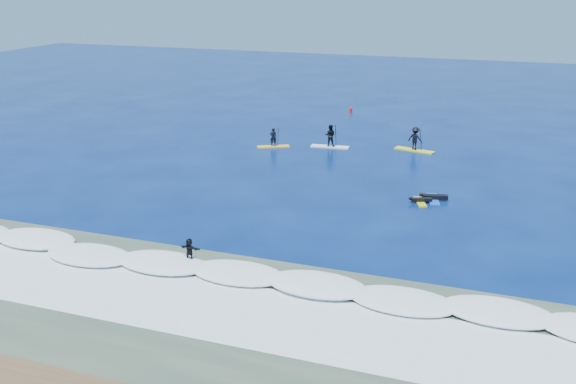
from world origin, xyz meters
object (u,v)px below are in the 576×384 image
(wave_surfer, at_px, (190,251))
(sup_paddler_right, at_px, (415,140))
(prone_paddler_far, at_px, (434,198))
(sup_paddler_left, at_px, (273,140))
(marker_buoy, at_px, (351,110))
(prone_paddler_near, at_px, (420,201))
(sup_paddler_center, at_px, (330,138))

(wave_surfer, bearing_deg, sup_paddler_right, 77.80)
(prone_paddler_far, distance_m, wave_surfer, 17.32)
(sup_paddler_left, height_order, marker_buoy, sup_paddler_left)
(prone_paddler_near, distance_m, marker_buoy, 28.13)
(prone_paddler_near, height_order, prone_paddler_far, prone_paddler_far)
(sup_paddler_center, distance_m, prone_paddler_far, 14.63)
(prone_paddler_far, relative_size, wave_surfer, 1.34)
(sup_paddler_right, relative_size, prone_paddler_far, 1.43)
(marker_buoy, bearing_deg, sup_paddler_right, -56.31)
(sup_paddler_center, xyz_separation_m, prone_paddler_far, (10.00, -10.65, -0.67))
(prone_paddler_far, height_order, marker_buoy, marker_buoy)
(prone_paddler_far, distance_m, marker_buoy, 27.73)
(sup_paddler_right, xyz_separation_m, marker_buoy, (-8.77, 13.16, -0.58))
(prone_paddler_near, bearing_deg, marker_buoy, 2.75)
(sup_paddler_left, relative_size, sup_paddler_center, 0.83)
(wave_surfer, distance_m, marker_buoy, 39.07)
(sup_paddler_center, xyz_separation_m, prone_paddler_near, (9.27, -11.42, -0.70))
(prone_paddler_near, xyz_separation_m, wave_surfer, (-9.48, -13.21, 0.60))
(wave_surfer, relative_size, marker_buoy, 2.37)
(wave_surfer, bearing_deg, prone_paddler_far, 57.00)
(prone_paddler_far, bearing_deg, sup_paddler_center, 29.82)
(prone_paddler_far, bearing_deg, sup_paddler_left, 44.59)
(sup_paddler_center, xyz_separation_m, marker_buoy, (-1.87, 14.40, -0.51))
(sup_paddler_center, distance_m, prone_paddler_near, 14.73)
(sup_paddler_center, bearing_deg, sup_paddler_right, 4.47)
(sup_paddler_right, relative_size, wave_surfer, 1.92)
(sup_paddler_left, height_order, prone_paddler_far, sup_paddler_left)
(prone_paddler_far, bearing_deg, wave_surfer, 130.46)
(sup_paddler_left, distance_m, wave_surfer, 23.46)
(prone_paddler_near, height_order, marker_buoy, marker_buoy)
(sup_paddler_left, distance_m, prone_paddler_near, 16.95)
(wave_surfer, bearing_deg, prone_paddler_near, 57.48)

